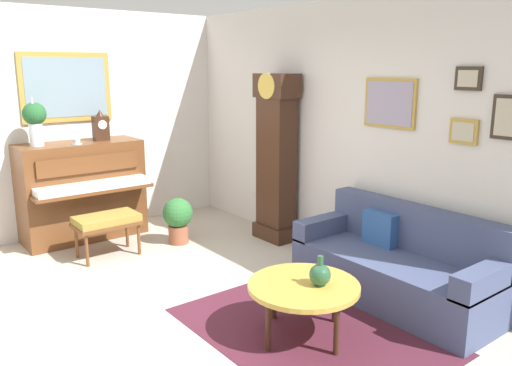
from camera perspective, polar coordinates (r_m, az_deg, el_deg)
name	(u,v)px	position (r m, az deg, el deg)	size (l,w,h in m)	color
ground_plane	(145,313)	(4.84, -12.25, -13.89)	(6.40, 6.00, 0.10)	#B2A899
wall_left	(44,124)	(6.82, -22.41, 6.05)	(0.13, 4.90, 2.80)	silver
wall_back	(338,131)	(5.79, 9.08, 5.75)	(5.30, 0.13, 2.80)	silver
area_rug	(309,330)	(4.37, 5.87, -15.94)	(2.10, 1.50, 0.01)	#4C1E2D
piano	(83,190)	(6.69, -18.67, -0.77)	(0.87, 1.44, 1.20)	brown
piano_bench	(107,222)	(5.99, -16.22, -4.14)	(0.42, 0.70, 0.48)	brown
grandfather_clock	(276,162)	(6.23, 2.24, 2.29)	(0.52, 0.34, 2.03)	#3D2316
couch	(398,266)	(4.95, 15.50, -8.86)	(1.90, 0.80, 0.84)	#424C70
coffee_table	(304,287)	(4.12, 5.31, -11.46)	(0.88, 0.88, 0.44)	gold
mantel_clock	(101,127)	(6.65, -16.83, 6.00)	(0.13, 0.18, 0.38)	#3D2316
flower_vase	(35,119)	(6.40, -23.32, 6.56)	(0.26, 0.26, 0.58)	silver
teacup	(77,142)	(6.43, -19.23, 4.29)	(0.12, 0.12, 0.06)	#ADC6D6
green_jug	(320,275)	(4.06, 7.11, -10.05)	(0.17, 0.17, 0.24)	#234C33
potted_plant	(178,217)	(6.28, -8.65, -3.80)	(0.36, 0.36, 0.56)	#935138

